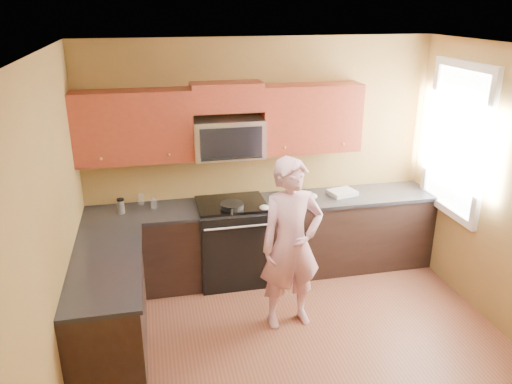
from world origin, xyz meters
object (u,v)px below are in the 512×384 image
object	(u,v)px
microwave	(229,156)
travel_mug	(122,213)
butter_tub	(288,204)
woman	(291,245)
frying_pan	(232,208)
stove	(232,241)

from	to	relation	value
microwave	travel_mug	size ratio (longest dim) A/B	4.59
butter_tub	travel_mug	bearing A→B (deg)	176.25
woman	travel_mug	xyz separation A→B (m)	(-1.60, 1.00, 0.06)
microwave	woman	distance (m)	1.31
travel_mug	microwave	bearing A→B (deg)	4.69
travel_mug	frying_pan	bearing A→B (deg)	-8.85
stove	butter_tub	bearing A→B (deg)	-8.31
microwave	butter_tub	xyz separation A→B (m)	(0.62, -0.22, -0.53)
stove	frying_pan	world-z (taller)	frying_pan
frying_pan	travel_mug	xyz separation A→B (m)	(-1.17, 0.18, -0.03)
woman	butter_tub	distance (m)	0.91
frying_pan	butter_tub	bearing A→B (deg)	16.50
frying_pan	travel_mug	size ratio (longest dim) A/B	2.69
stove	travel_mug	distance (m)	1.27
stove	travel_mug	world-z (taller)	travel_mug
microwave	butter_tub	world-z (taller)	microwave
stove	microwave	xyz separation A→B (m)	(0.00, 0.12, 0.97)
microwave	woman	world-z (taller)	woman
butter_tub	travel_mug	distance (m)	1.82
woman	travel_mug	distance (m)	1.89
butter_tub	travel_mug	world-z (taller)	travel_mug
woman	butter_tub	size ratio (longest dim) A/B	14.93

